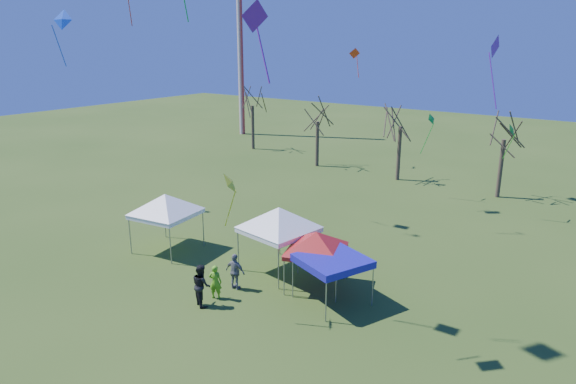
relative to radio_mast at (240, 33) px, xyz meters
The scene contains 20 objects.
ground 45.78m from the radio_mast, 50.53° to the right, with size 140.00×140.00×0.00m, color #304C18.
radio_mast is the anchor object (origin of this frame).
tree_0 11.45m from the radio_mast, 42.77° to the right, with size 3.83×3.83×8.44m.
tree_1 20.72m from the radio_mast, 28.48° to the right, with size 3.42×3.42×7.54m.
tree_2 28.08m from the radio_mast, 20.57° to the right, with size 3.71×3.71×8.18m.
tree_3 36.04m from the radio_mast, 16.31° to the right, with size 3.59×3.59×7.91m.
tent_white_west 39.30m from the radio_mast, 56.25° to the right, with size 4.35×4.35×3.87m.
tent_white_mid 42.29m from the radio_mast, 47.18° to the right, with size 4.50×4.50×4.02m.
tent_red 44.51m from the radio_mast, 45.13° to the right, with size 3.56×3.56×3.32m.
tent_blue 46.16m from the radio_mast, 44.60° to the right, with size 3.65×3.65×2.20m.
person_grey 44.68m from the radio_mast, 50.29° to the right, with size 1.06×0.44×1.81m, color slate.
person_dark 46.07m from the radio_mast, 52.20° to the right, with size 0.96×0.74×1.97m, color black.
person_green 45.54m from the radio_mast, 51.47° to the right, with size 0.61×0.40×1.66m, color #5DB51D.
kite_19 38.87m from the radio_mast, 22.31° to the right, with size 0.62×0.90×2.35m.
kite_14 30.78m from the radio_mast, 72.26° to the right, with size 1.56×1.21×3.80m.
kite_13 25.34m from the radio_mast, 28.20° to the right, with size 0.95×0.96×2.37m.
kite_27 47.36m from the radio_mast, 48.98° to the right, with size 0.79×1.20×2.83m.
kite_17 44.76m from the radio_mast, 35.18° to the right, with size 0.63×1.07×3.28m.
kite_1 45.95m from the radio_mast, 50.27° to the right, with size 1.03×1.17×2.26m.
kite_22 32.82m from the radio_mast, 23.74° to the right, with size 0.95×1.02×3.06m.
Camera 1 is at (14.69, -16.16, 11.61)m, focal length 32.00 mm.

